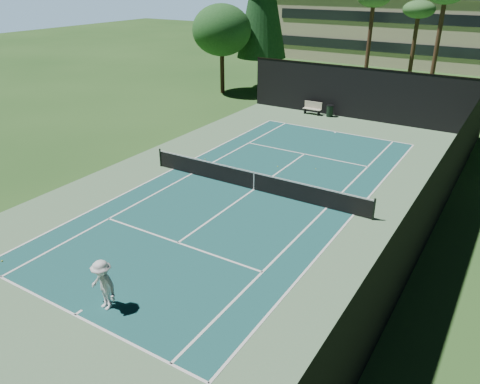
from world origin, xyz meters
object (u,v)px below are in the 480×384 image
object	(u,v)px
tennis_ball_a	(2,261)
tennis_ball_d	(205,159)
tennis_ball_b	(278,167)
park_bench	(313,108)
tennis_ball_c	(316,169)
trash_bin	(330,111)
tennis_net	(254,180)
player	(103,285)

from	to	relation	value
tennis_ball_a	tennis_ball_d	xyz separation A→B (m)	(0.23, 13.49, -0.00)
tennis_ball_a	tennis_ball_d	bearing A→B (deg)	89.01
tennis_ball_b	park_bench	world-z (taller)	park_bench
tennis_ball_c	trash_bin	xyz separation A→B (m)	(-3.61, 11.04, 0.45)
tennis_ball_a	tennis_ball_d	distance (m)	13.50
tennis_ball_c	tennis_ball_d	world-z (taller)	tennis_ball_d
tennis_ball_a	trash_bin	distance (m)	26.87
tennis_net	tennis_ball_d	world-z (taller)	tennis_net
tennis_net	player	size ratio (longest dim) A/B	6.90
tennis_ball_b	park_bench	distance (m)	12.26
tennis_net	trash_bin	distance (m)	15.61
trash_bin	player	bearing A→B (deg)	-84.50
tennis_ball_d	park_bench	size ratio (longest dim) A/B	0.04
tennis_ball_d	tennis_net	bearing A→B (deg)	-25.45
tennis_net	park_bench	distance (m)	15.81
park_bench	tennis_ball_c	bearing A→B (deg)	-65.19
trash_bin	tennis_ball_a	bearing A→B (deg)	-96.57
tennis_net	tennis_ball_b	bearing A→B (deg)	96.88
tennis_net	tennis_ball_d	distance (m)	5.35
tennis_ball_a	tennis_ball_c	bearing A→B (deg)	66.87
player	tennis_ball_b	xyz separation A→B (m)	(-1.02, 14.59, -0.90)
player	tennis_ball_c	size ratio (longest dim) A/B	32.16
tennis_ball_a	trash_bin	xyz separation A→B (m)	(3.08, 26.69, 0.44)
tennis_ball_c	trash_bin	world-z (taller)	trash_bin
tennis_ball_a	trash_bin	world-z (taller)	trash_bin
player	tennis_ball_b	distance (m)	14.65
tennis_ball_c	tennis_ball_d	size ratio (longest dim) A/B	0.90
tennis_ball_b	tennis_ball_c	bearing A→B (deg)	23.09
park_bench	tennis_ball_b	bearing A→B (deg)	-75.76
tennis_ball_b	tennis_ball_d	xyz separation A→B (m)	(-4.38, -1.26, 0.00)
tennis_ball_b	trash_bin	size ratio (longest dim) A/B	0.07
park_bench	tennis_net	bearing A→B (deg)	-77.42
tennis_ball_b	trash_bin	xyz separation A→B (m)	(-1.54, 11.93, 0.45)
tennis_ball_a	tennis_ball_d	size ratio (longest dim) A/B	1.12
tennis_ball_a	tennis_ball_b	distance (m)	15.46
park_bench	player	bearing A→B (deg)	-81.34
player	tennis_ball_a	world-z (taller)	player
tennis_net	park_bench	xyz separation A→B (m)	(-3.44, 15.43, -0.01)
tennis_ball_c	park_bench	world-z (taller)	park_bench
tennis_ball_b	trash_bin	distance (m)	12.03
tennis_ball_a	tennis_ball_c	size ratio (longest dim) A/B	1.24
tennis_net	park_bench	size ratio (longest dim) A/B	8.60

